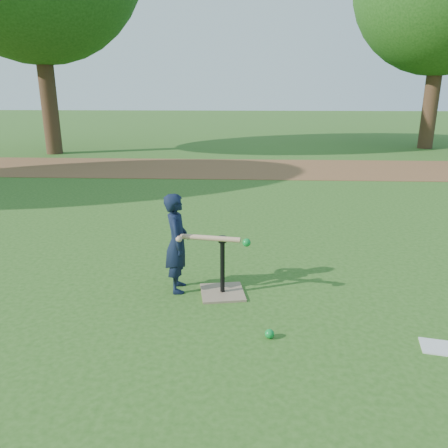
{
  "coord_description": "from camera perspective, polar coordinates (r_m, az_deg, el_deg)",
  "views": [
    {
      "loc": [
        0.22,
        -3.88,
        1.99
      ],
      "look_at": [
        -0.01,
        0.45,
        0.65
      ],
      "focal_mm": 35.0,
      "sensor_mm": 36.0,
      "label": 1
    }
  ],
  "objects": [
    {
      "name": "ground",
      "position": [
        4.37,
        -0.23,
        -9.94
      ],
      "size": [
        80.0,
        80.0,
        0.0
      ],
      "primitive_type": "plane",
      "color": "#285116",
      "rests_on": "ground"
    },
    {
      "name": "dirt_strip",
      "position": [
        11.56,
        1.87,
        7.29
      ],
      "size": [
        24.0,
        3.0,
        0.01
      ],
      "primitive_type": "cube",
      "color": "brown",
      "rests_on": "ground"
    },
    {
      "name": "child",
      "position": [
        4.42,
        -6.15,
        -2.48
      ],
      "size": [
        0.29,
        0.4,
        1.02
      ],
      "primitive_type": "imported",
      "rotation": [
        0.0,
        0.0,
        1.69
      ],
      "color": "black",
      "rests_on": "ground"
    },
    {
      "name": "wiffle_ball_ground",
      "position": [
        3.78,
        5.96,
        -14.07
      ],
      "size": [
        0.08,
        0.08,
        0.08
      ],
      "primitive_type": "sphere",
      "color": "#0B832C",
      "rests_on": "ground"
    },
    {
      "name": "clipboard",
      "position": [
        4.04,
        26.44,
        -14.25
      ],
      "size": [
        0.34,
        0.29,
        0.01
      ],
      "primitive_type": "cube",
      "rotation": [
        0.0,
        0.0,
        -0.2
      ],
      "color": "silver",
      "rests_on": "ground"
    },
    {
      "name": "batting_tee",
      "position": [
        4.46,
        -0.2,
        -7.79
      ],
      "size": [
        0.5,
        0.5,
        0.61
      ],
      "color": "#8B7258",
      "rests_on": "ground"
    },
    {
      "name": "swing_action",
      "position": [
        4.24,
        -1.27,
        -1.99
      ],
      "size": [
        0.73,
        0.19,
        0.08
      ],
      "color": "tan",
      "rests_on": "ground"
    }
  ]
}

